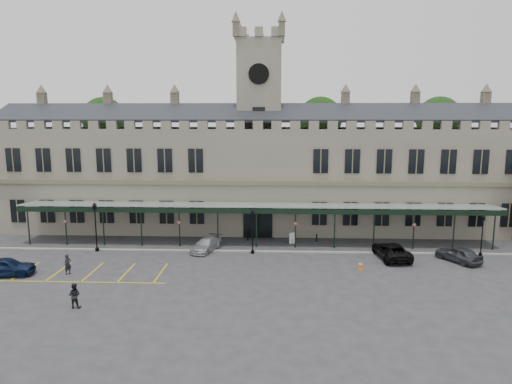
{
  "coord_description": "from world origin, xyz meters",
  "views": [
    {
      "loc": [
        1.81,
        -38.38,
        13.53
      ],
      "look_at": [
        0.0,
        6.0,
        6.0
      ],
      "focal_mm": 32.0,
      "sensor_mm": 36.0,
      "label": 1
    }
  ],
  "objects_px": {
    "car_left_a": "(5,267)",
    "car_taxi": "(206,245)",
    "station_building": "(259,174)",
    "sign_board": "(292,238)",
    "person_b": "(74,295)",
    "car_right_a": "(458,254)",
    "lamp_post_right": "(482,231)",
    "car_van": "(391,251)",
    "traffic_cone": "(361,265)",
    "lamp_post_mid": "(253,227)",
    "clock_tower": "(259,118)",
    "person_a": "(68,264)",
    "lamp_post_left": "(95,222)"
  },
  "relations": [
    {
      "from": "sign_board",
      "to": "car_taxi",
      "type": "bearing_deg",
      "value": -179.9
    },
    {
      "from": "car_van",
      "to": "car_right_a",
      "type": "distance_m",
      "value": 6.05
    },
    {
      "from": "car_left_a",
      "to": "car_van",
      "type": "relative_size",
      "value": 0.87
    },
    {
      "from": "station_building",
      "to": "sign_board",
      "type": "height_order",
      "value": "station_building"
    },
    {
      "from": "car_left_a",
      "to": "person_b",
      "type": "xyz_separation_m",
      "value": [
        8.7,
        -6.14,
        0.1
      ]
    },
    {
      "from": "clock_tower",
      "to": "car_right_a",
      "type": "bearing_deg",
      "value": -33.91
    },
    {
      "from": "lamp_post_right",
      "to": "lamp_post_mid",
      "type": "bearing_deg",
      "value": -179.48
    },
    {
      "from": "car_taxi",
      "to": "clock_tower",
      "type": "bearing_deg",
      "value": 83.95
    },
    {
      "from": "person_a",
      "to": "person_b",
      "type": "distance_m",
      "value": 7.62
    },
    {
      "from": "sign_board",
      "to": "car_left_a",
      "type": "xyz_separation_m",
      "value": [
        -24.77,
        -10.89,
        0.23
      ]
    },
    {
      "from": "car_right_a",
      "to": "sign_board",
      "type": "bearing_deg",
      "value": -50.38
    },
    {
      "from": "sign_board",
      "to": "car_right_a",
      "type": "bearing_deg",
      "value": -38.38
    },
    {
      "from": "station_building",
      "to": "car_right_a",
      "type": "distance_m",
      "value": 23.55
    },
    {
      "from": "car_van",
      "to": "car_taxi",
      "type": "bearing_deg",
      "value": -11.43
    },
    {
      "from": "lamp_post_mid",
      "to": "car_left_a",
      "type": "relative_size",
      "value": 0.97
    },
    {
      "from": "clock_tower",
      "to": "lamp_post_right",
      "type": "bearing_deg",
      "value": -26.25
    },
    {
      "from": "person_b",
      "to": "car_right_a",
      "type": "bearing_deg",
      "value": -159.17
    },
    {
      "from": "station_building",
      "to": "sign_board",
      "type": "distance_m",
      "value": 10.06
    },
    {
      "from": "car_van",
      "to": "sign_board",
      "type": "bearing_deg",
      "value": -32.94
    },
    {
      "from": "lamp_post_right",
      "to": "car_taxi",
      "type": "xyz_separation_m",
      "value": [
        -26.92,
        0.5,
        -1.81
      ]
    },
    {
      "from": "station_building",
      "to": "car_right_a",
      "type": "xyz_separation_m",
      "value": [
        19.0,
        -12.69,
        -5.73
      ]
    },
    {
      "from": "lamp_post_right",
      "to": "person_a",
      "type": "bearing_deg",
      "value": -169.8
    },
    {
      "from": "person_a",
      "to": "car_left_a",
      "type": "bearing_deg",
      "value": 130.72
    },
    {
      "from": "station_building",
      "to": "lamp_post_mid",
      "type": "height_order",
      "value": "station_building"
    },
    {
      "from": "car_left_a",
      "to": "person_a",
      "type": "bearing_deg",
      "value": -93.89
    },
    {
      "from": "car_left_a",
      "to": "car_taxi",
      "type": "relative_size",
      "value": 1.07
    },
    {
      "from": "station_building",
      "to": "person_a",
      "type": "bearing_deg",
      "value": -132.13
    },
    {
      "from": "lamp_post_mid",
      "to": "traffic_cone",
      "type": "relative_size",
      "value": 6.21
    },
    {
      "from": "sign_board",
      "to": "car_van",
      "type": "xyz_separation_m",
      "value": [
        9.23,
        -4.69,
        0.18
      ]
    },
    {
      "from": "lamp_post_mid",
      "to": "car_taxi",
      "type": "height_order",
      "value": "lamp_post_mid"
    },
    {
      "from": "car_left_a",
      "to": "car_right_a",
      "type": "bearing_deg",
      "value": -92.87
    },
    {
      "from": "lamp_post_left",
      "to": "car_right_a",
      "type": "distance_m",
      "value": 35.11
    },
    {
      "from": "sign_board",
      "to": "car_taxi",
      "type": "xyz_separation_m",
      "value": [
        -8.77,
        -2.98,
        0.06
      ]
    },
    {
      "from": "car_right_a",
      "to": "person_a",
      "type": "bearing_deg",
      "value": -22.8
    },
    {
      "from": "car_van",
      "to": "car_right_a",
      "type": "height_order",
      "value": "car_van"
    },
    {
      "from": "lamp_post_right",
      "to": "sign_board",
      "type": "relative_size",
      "value": 3.49
    },
    {
      "from": "car_left_a",
      "to": "car_taxi",
      "type": "height_order",
      "value": "car_left_a"
    },
    {
      "from": "lamp_post_left",
      "to": "person_a",
      "type": "bearing_deg",
      "value": -88.86
    },
    {
      "from": "car_left_a",
      "to": "car_right_a",
      "type": "relative_size",
      "value": 1.09
    },
    {
      "from": "car_taxi",
      "to": "car_right_a",
      "type": "bearing_deg",
      "value": 13.97
    },
    {
      "from": "clock_tower",
      "to": "traffic_cone",
      "type": "distance_m",
      "value": 22.06
    },
    {
      "from": "station_building",
      "to": "person_b",
      "type": "bearing_deg",
      "value": -116.88
    },
    {
      "from": "car_taxi",
      "to": "person_b",
      "type": "height_order",
      "value": "person_b"
    },
    {
      "from": "lamp_post_right",
      "to": "traffic_cone",
      "type": "bearing_deg",
      "value": -160.12
    },
    {
      "from": "station_building",
      "to": "person_a",
      "type": "height_order",
      "value": "station_building"
    },
    {
      "from": "sign_board",
      "to": "car_right_a",
      "type": "height_order",
      "value": "car_right_a"
    },
    {
      "from": "lamp_post_mid",
      "to": "station_building",
      "type": "bearing_deg",
      "value": 88.44
    },
    {
      "from": "traffic_cone",
      "to": "car_taxi",
      "type": "bearing_deg",
      "value": 161.01
    },
    {
      "from": "clock_tower",
      "to": "lamp_post_left",
      "type": "xyz_separation_m",
      "value": [
        -15.98,
        -10.84,
        -10.14
      ]
    },
    {
      "from": "station_building",
      "to": "person_b",
      "type": "xyz_separation_m",
      "value": [
        -12.3,
        -24.26,
        -5.56
      ]
    }
  ]
}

